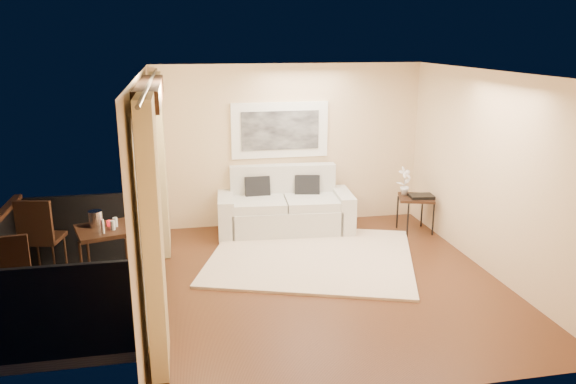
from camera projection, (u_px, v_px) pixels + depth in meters
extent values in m
plane|color=#522D18|center=(327.00, 281.00, 7.43)|extent=(5.00, 5.00, 0.00)
plane|color=white|center=(331.00, 73.00, 6.70)|extent=(5.00, 5.00, 0.00)
plane|color=beige|center=(290.00, 145.00, 9.43)|extent=(4.50, 0.00, 4.50)
plane|color=beige|center=(407.00, 256.00, 4.71)|extent=(4.50, 0.00, 4.50)
plane|color=beige|center=(491.00, 174.00, 7.49)|extent=(0.00, 5.00, 5.00)
plane|color=beige|center=(151.00, 159.00, 8.39)|extent=(0.00, 2.70, 2.70)
plane|color=beige|center=(135.00, 247.00, 4.90)|extent=(0.00, 2.70, 2.70)
plane|color=beige|center=(138.00, 89.00, 6.32)|extent=(0.00, 2.40, 2.40)
cube|color=black|center=(149.00, 92.00, 6.35)|extent=(0.28, 2.40, 0.22)
cube|color=#605B56|center=(77.00, 306.00, 6.86)|extent=(1.80, 2.60, 0.12)
cube|color=black|center=(88.00, 229.00, 7.91)|extent=(1.80, 0.06, 1.00)
cube|color=black|center=(51.00, 314.00, 5.51)|extent=(1.80, 0.06, 1.00)
cube|color=#D8BF85|center=(160.00, 165.00, 8.14)|extent=(0.16, 0.75, 2.62)
cube|color=#D8BF85|center=(153.00, 238.00, 5.22)|extent=(0.16, 0.75, 2.62)
cylinder|color=#4C473F|center=(150.00, 82.00, 6.33)|extent=(0.04, 4.80, 0.04)
cube|color=white|center=(280.00, 130.00, 9.30)|extent=(1.62, 0.05, 0.92)
cube|color=black|center=(280.00, 130.00, 9.26)|extent=(1.30, 0.02, 0.64)
cube|color=beige|center=(311.00, 256.00, 8.20)|extent=(3.54, 3.31, 0.04)
cube|color=silver|center=(285.00, 219.00, 9.25)|extent=(1.83, 1.07, 0.44)
cube|color=silver|center=(283.00, 189.00, 9.49)|extent=(1.78, 0.37, 0.85)
cube|color=silver|center=(226.00, 215.00, 9.11)|extent=(0.32, 0.95, 0.64)
cube|color=silver|center=(343.00, 211.00, 9.33)|extent=(0.32, 0.95, 0.64)
cube|color=silver|center=(259.00, 203.00, 9.09)|extent=(0.89, 0.89, 0.15)
cube|color=silver|center=(311.00, 202.00, 9.19)|extent=(0.89, 0.89, 0.15)
cube|color=black|center=(258.00, 189.00, 9.27)|extent=(0.42, 0.19, 0.43)
cube|color=black|center=(307.00, 187.00, 9.37)|extent=(0.45, 0.27, 0.43)
cube|color=black|center=(416.00, 198.00, 9.15)|extent=(0.69, 0.69, 0.04)
cylinder|color=black|center=(408.00, 220.00, 8.98)|extent=(0.03, 0.03, 0.56)
cylinder|color=black|center=(433.00, 219.00, 9.06)|extent=(0.03, 0.03, 0.56)
cylinder|color=black|center=(397.00, 212.00, 9.40)|extent=(0.03, 0.03, 0.56)
cylinder|color=black|center=(422.00, 211.00, 9.48)|extent=(0.03, 0.03, 0.56)
cube|color=black|center=(421.00, 196.00, 9.08)|extent=(0.41, 0.32, 0.05)
imported|color=white|center=(405.00, 181.00, 9.18)|extent=(0.29, 0.25, 0.47)
cube|color=black|center=(105.00, 230.00, 7.08)|extent=(0.83, 0.83, 0.05)
cylinder|color=black|center=(82.00, 269.00, 6.88)|extent=(0.04, 0.04, 0.73)
cylinder|color=black|center=(128.00, 266.00, 6.98)|extent=(0.04, 0.04, 0.73)
cylinder|color=black|center=(88.00, 253.00, 7.39)|extent=(0.04, 0.04, 0.73)
cylinder|color=black|center=(131.00, 250.00, 7.49)|extent=(0.04, 0.04, 0.73)
cube|color=black|center=(44.00, 238.00, 7.54)|extent=(0.55, 0.55, 0.06)
cube|color=black|center=(34.00, 224.00, 7.26)|extent=(0.47, 0.15, 0.62)
cylinder|color=black|center=(65.00, 251.00, 7.79)|extent=(0.03, 0.03, 0.48)
cylinder|color=black|center=(38.00, 251.00, 7.79)|extent=(0.03, 0.03, 0.48)
cylinder|color=black|center=(54.00, 262.00, 7.43)|extent=(0.03, 0.03, 0.48)
cylinder|color=black|center=(26.00, 262.00, 7.43)|extent=(0.03, 0.03, 0.48)
cube|color=black|center=(8.00, 293.00, 5.99)|extent=(0.51, 0.51, 0.05)
cube|color=black|center=(8.00, 262.00, 6.10)|extent=(0.46, 0.11, 0.59)
cylinder|color=black|center=(28.00, 319.00, 5.94)|extent=(0.03, 0.03, 0.46)
cylinder|color=black|center=(32.00, 304.00, 6.28)|extent=(0.03, 0.03, 0.46)
cylinder|color=silver|center=(96.00, 219.00, 7.13)|extent=(0.18, 0.18, 0.20)
cylinder|color=red|center=(109.00, 223.00, 7.16)|extent=(0.06, 0.06, 0.07)
cylinder|color=white|center=(103.00, 226.00, 6.87)|extent=(0.04, 0.04, 0.18)
cylinder|color=silver|center=(113.00, 225.00, 7.01)|extent=(0.06, 0.06, 0.12)
cylinder|color=silver|center=(115.00, 222.00, 7.12)|extent=(0.06, 0.06, 0.12)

